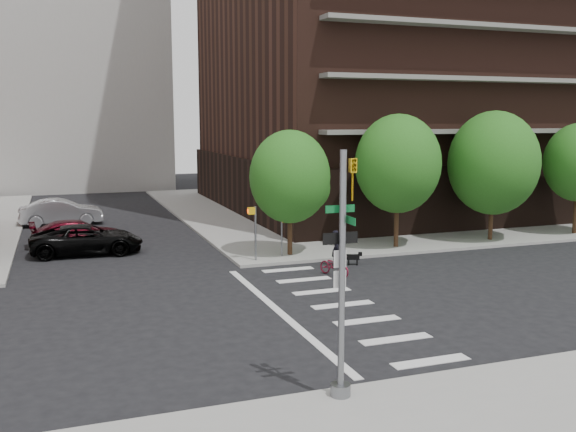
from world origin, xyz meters
The scene contains 14 objects.
ground centered at (0.00, 0.00, 0.00)m, with size 120.00×120.00×0.00m, color black.
sidewalk_ne centered at (20.50, 23.50, 0.07)m, with size 39.00×33.00×0.15m, color gray.
crosswalk centered at (2.21, 0.00, 0.01)m, with size 3.85×13.00×0.01m.
tree_a centered at (4.00, 8.50, 4.04)m, with size 4.00×4.00×5.90m.
tree_b centered at (10.00, 8.50, 4.54)m, with size 4.50×4.50×6.65m.
tree_c centered at (16.00, 8.50, 4.45)m, with size 5.00×5.00×6.80m.
traffic_signal centered at (-0.47, -7.49, 2.70)m, with size 0.90×0.75×6.00m.
pedestrian_signal centered at (2.32, 7.92, 1.85)m, with size 2.18×0.67×2.60m.
parked_car_black centered at (-5.50, 12.68, 0.77)m, with size 5.54×2.55×1.54m, color black.
parked_car_maroon centered at (-5.88, 15.15, 0.71)m, with size 4.91×2.00×1.43m, color #450611.
parked_car_silver centered at (-6.65, 22.89, 0.86)m, with size 5.20×1.81×1.71m, color #B7B9BE.
scooter centered at (4.54, 4.23, 0.46)m, with size 0.61×1.74×0.91m, color maroon.
dog_walker centered at (5.42, 6.00, 0.85)m, with size 0.41×0.62×1.70m, color black.
dog centered at (6.27, 5.86, 0.39)m, with size 0.74×0.42×0.62m.
Camera 1 is at (-6.74, -21.03, 6.84)m, focal length 40.00 mm.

